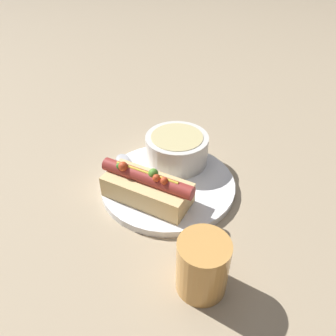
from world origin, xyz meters
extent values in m
plane|color=tan|center=(0.00, 0.00, 0.00)|extent=(4.00, 4.00, 0.00)
cylinder|color=white|center=(0.00, 0.00, 0.01)|extent=(0.25, 0.25, 0.01)
cube|color=#E5C17F|center=(-0.01, -0.06, 0.03)|extent=(0.15, 0.07, 0.04)
cylinder|color=#9E332D|center=(-0.01, -0.06, 0.06)|extent=(0.17, 0.03, 0.02)
sphere|color=#387A28|center=(-0.06, -0.06, 0.07)|extent=(0.01, 0.01, 0.01)
sphere|color=#C63F1E|center=(0.01, -0.06, 0.07)|extent=(0.01, 0.01, 0.01)
sphere|color=#C63F1E|center=(0.02, -0.06, 0.07)|extent=(0.01, 0.01, 0.01)
sphere|color=#C63F1E|center=(-0.05, -0.06, 0.07)|extent=(0.02, 0.02, 0.02)
sphere|color=#518C2D|center=(0.00, -0.05, 0.07)|extent=(0.02, 0.02, 0.02)
cylinder|color=gold|center=(-0.01, -0.06, 0.07)|extent=(0.12, 0.01, 0.01)
cylinder|color=silver|center=(-0.01, 0.07, 0.04)|extent=(0.12, 0.12, 0.06)
cylinder|color=#D1C184|center=(-0.01, 0.07, 0.06)|extent=(0.10, 0.10, 0.01)
cube|color=#B7B7BC|center=(-0.05, -0.03, 0.02)|extent=(0.09, 0.07, 0.00)
ellipsoid|color=#B7B7BC|center=(-0.11, 0.02, 0.02)|extent=(0.05, 0.04, 0.01)
cylinder|color=#D8994C|center=(0.13, -0.16, 0.04)|extent=(0.07, 0.07, 0.09)
camera|label=1|loc=(0.20, -0.42, 0.40)|focal=35.00mm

